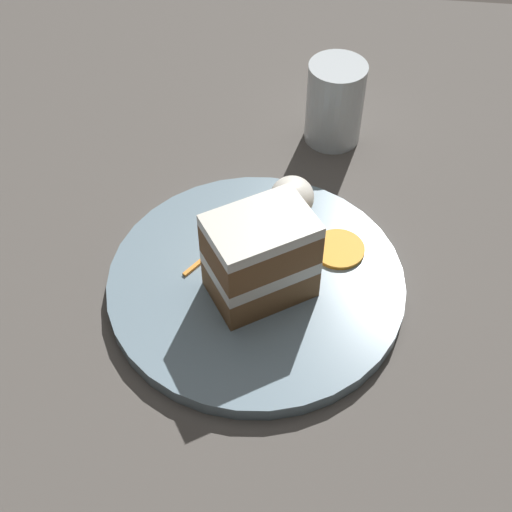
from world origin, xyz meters
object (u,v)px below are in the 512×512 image
Objects in this scene: plate at (256,283)px; orange_garnish at (339,249)px; cream_dollop at (292,197)px; drinking_glass at (334,108)px; cake_slice at (260,257)px.

plate is 0.09m from orange_garnish.
cream_dollop is 0.07m from orange_garnish.
cake_slice is at bearing -12.69° from drinking_glass.
plate is 0.06m from cake_slice.
plate is 5.57× the size of orange_garnish.
cake_slice reaches higher than cream_dollop.
cream_dollop is (-0.10, 0.03, 0.03)m from plate.
cream_dollop is 0.99× the size of orange_garnish.
cream_dollop is at bearing 164.66° from plate.
cake_slice is 0.26m from drinking_glass.
orange_garnish is at bearing 4.36° from drinking_glass.
cream_dollop is 0.15m from drinking_glass.
cake_slice is 1.13× the size of drinking_glass.
cream_dollop reaches higher than plate.
plate is 2.91× the size of drinking_glass.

